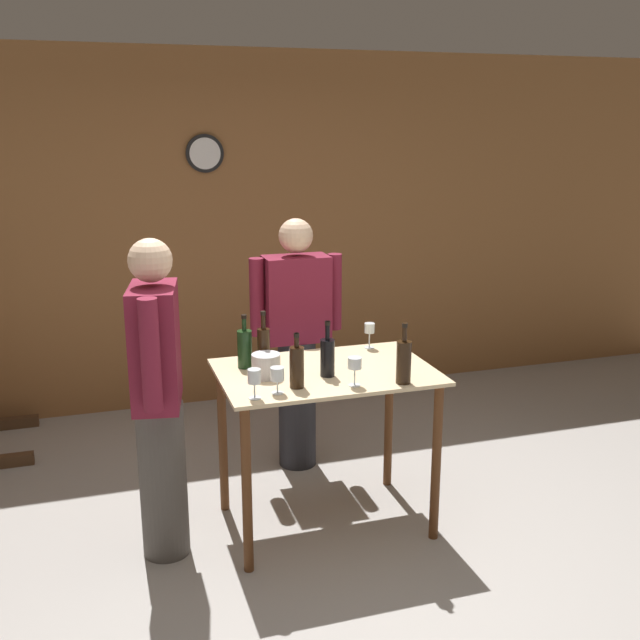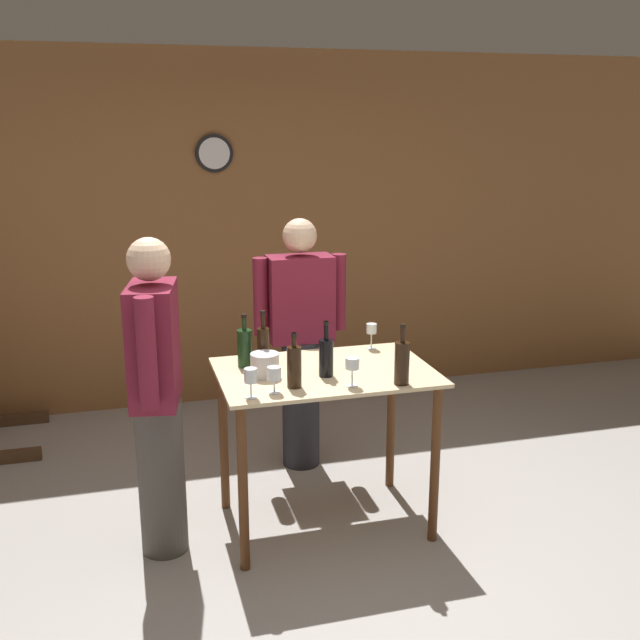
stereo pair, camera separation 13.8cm
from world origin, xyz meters
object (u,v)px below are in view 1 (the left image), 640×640
at_px(wine_bottle_left, 264,347).
at_px(wine_bottle_center, 297,366).
at_px(wine_glass_near_center, 277,375).
at_px(wine_glass_far_side, 369,330).
at_px(wine_bottle_far_right, 404,361).
at_px(ice_bucket, 266,366).
at_px(wine_glass_near_left, 254,378).
at_px(wine_bottle_far_left, 245,348).
at_px(person_visitor_with_scarf, 297,339).
at_px(wine_glass_near_right, 355,364).
at_px(person_host, 158,395).
at_px(wine_bottle_right, 327,356).

height_order(wine_bottle_left, wine_bottle_center, wine_bottle_left).
distance_m(wine_glass_near_center, wine_glass_far_side, 0.90).
relative_size(wine_bottle_far_right, wine_glass_far_side, 2.10).
bearing_deg(ice_bucket, wine_bottle_center, -61.18).
bearing_deg(wine_glass_near_left, wine_bottle_far_left, 83.40).
xyz_separation_m(wine_bottle_center, wine_glass_far_side, (0.58, 0.51, -0.00)).
bearing_deg(person_visitor_with_scarf, wine_glass_far_side, -56.32).
bearing_deg(wine_glass_far_side, wine_glass_near_left, -143.59).
height_order(wine_glass_near_right, person_host, person_host).
bearing_deg(wine_bottle_far_right, wine_bottle_left, 145.43).
height_order(wine_bottle_far_right, person_host, person_host).
height_order(wine_bottle_right, person_visitor_with_scarf, person_visitor_with_scarf).
xyz_separation_m(wine_glass_far_side, person_visitor_with_scarf, (-0.31, 0.46, -0.16)).
distance_m(wine_glass_near_center, person_host, 0.61).
bearing_deg(wine_glass_near_center, ice_bucket, 88.92).
relative_size(wine_bottle_right, wine_glass_far_side, 1.98).
distance_m(wine_glass_near_right, person_host, 0.98).
xyz_separation_m(wine_bottle_far_left, person_host, (-0.48, -0.20, -0.14)).
distance_m(ice_bucket, person_host, 0.56).
xyz_separation_m(wine_bottle_center, wine_bottle_right, (0.20, 0.12, -0.00)).
xyz_separation_m(wine_bottle_right, ice_bucket, (-0.31, 0.08, -0.05)).
distance_m(ice_bucket, person_visitor_with_scarf, 0.88).
height_order(wine_glass_near_left, wine_glass_near_right, wine_glass_near_right).
bearing_deg(wine_bottle_center, wine_glass_near_left, -159.46).
xyz_separation_m(wine_bottle_right, wine_bottle_far_right, (0.33, -0.22, 0.01)).
height_order(wine_bottle_center, wine_glass_far_side, wine_bottle_center).
distance_m(wine_bottle_far_left, wine_glass_far_side, 0.77).
xyz_separation_m(wine_bottle_left, wine_bottle_far_right, (0.62, -0.42, -0.00)).
xyz_separation_m(wine_bottle_far_left, wine_glass_near_left, (-0.05, -0.47, -0.00)).
distance_m(wine_bottle_far_left, person_visitor_with_scarf, 0.76).
distance_m(wine_bottle_right, person_host, 0.87).
height_order(wine_bottle_right, wine_glass_near_left, wine_bottle_right).
xyz_separation_m(wine_bottle_far_left, ice_bucket, (0.07, -0.19, -0.05)).
relative_size(wine_glass_near_left, person_visitor_with_scarf, 0.09).
relative_size(wine_bottle_far_left, wine_glass_near_right, 1.97).
relative_size(wine_bottle_far_left, wine_bottle_center, 1.04).
relative_size(wine_bottle_left, person_visitor_with_scarf, 0.20).
bearing_deg(wine_bottle_center, person_visitor_with_scarf, 74.29).
distance_m(wine_bottle_left, wine_bottle_right, 0.35).
relative_size(ice_bucket, person_host, 0.09).
bearing_deg(wine_bottle_left, wine_bottle_right, -35.64).
bearing_deg(wine_bottle_left, person_visitor_with_scarf, 60.83).
height_order(wine_bottle_right, wine_bottle_far_right, wine_bottle_far_right).
xyz_separation_m(wine_bottle_far_left, wine_glass_near_right, (0.46, -0.45, 0.00)).
xyz_separation_m(wine_glass_near_center, person_host, (-0.55, 0.23, -0.12)).
relative_size(wine_bottle_right, wine_bottle_far_right, 0.94).
height_order(ice_bucket, person_host, person_host).
bearing_deg(wine_glass_near_right, wine_bottle_left, 133.56).
bearing_deg(ice_bucket, wine_bottle_right, -14.25).
relative_size(wine_bottle_far_right, person_visitor_with_scarf, 0.19).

